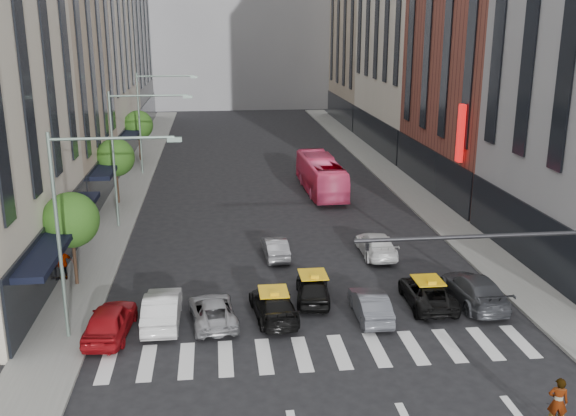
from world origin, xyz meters
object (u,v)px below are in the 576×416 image
object	(u,v)px
bus	(321,175)
pedestrian_far	(63,263)
streetlamp_near	(79,209)
taxi_left	(274,305)
taxi_center	(313,288)
car_white_front	(162,308)
streetlamp_far	(150,110)
streetlamp_mid	(127,141)
car_red	(110,320)

from	to	relation	value
bus	pedestrian_far	distance (m)	23.93
streetlamp_near	taxi_left	xyz separation A→B (m)	(8.18, 1.07, -5.25)
taxi_center	car_white_front	bearing A→B (deg)	19.49
taxi_center	streetlamp_far	bearing A→B (deg)	-64.17
streetlamp_mid	car_red	xyz separation A→B (m)	(0.84, -15.91, -5.16)
streetlamp_far	taxi_center	size ratio (longest dim) A/B	2.22
taxi_center	pedestrian_far	size ratio (longest dim) A/B	2.20
taxi_left	pedestrian_far	size ratio (longest dim) A/B	2.46
pedestrian_far	car_red	bearing A→B (deg)	100.96
car_white_front	taxi_center	bearing A→B (deg)	-166.57
taxi_left	bus	xyz separation A→B (m)	(6.01, 22.70, 0.81)
car_red	car_white_front	xyz separation A→B (m)	(2.20, 0.99, 0.00)
car_red	car_white_front	size ratio (longest dim) A/B	0.96
streetlamp_far	pedestrian_far	bearing A→B (deg)	-95.77
taxi_left	streetlamp_near	bearing A→B (deg)	1.84
streetlamp_near	car_red	size ratio (longest dim) A/B	2.06
streetlamp_mid	pedestrian_far	bearing A→B (deg)	-105.34
streetlamp_far	taxi_left	distance (m)	32.42
car_white_front	streetlamp_near	bearing A→B (deg)	19.90
streetlamp_near	bus	distance (m)	28.04
streetlamp_far	bus	bearing A→B (deg)	-30.11
car_red	pedestrian_far	world-z (taller)	pedestrian_far
streetlamp_near	taxi_center	distance (m)	11.87
streetlamp_mid	car_red	size ratio (longest dim) A/B	2.06
streetlamp_near	car_red	world-z (taller)	streetlamp_near
car_red	car_white_front	distance (m)	2.41
taxi_left	streetlamp_far	bearing A→B (deg)	-80.83
streetlamp_mid	taxi_center	world-z (taller)	streetlamp_mid
streetlamp_mid	bus	xyz separation A→B (m)	(14.18, 7.77, -4.44)
streetlamp_mid	streetlamp_far	size ratio (longest dim) A/B	1.00
bus	taxi_left	bearing A→B (deg)	73.75
streetlamp_mid	taxi_center	xyz separation A→B (m)	(10.30, -13.24, -5.21)
taxi_left	streetlamp_mid	bearing A→B (deg)	-66.92
streetlamp_near	taxi_center	bearing A→B (deg)	15.03
car_white_front	bus	world-z (taller)	bus
streetlamp_near	streetlamp_mid	world-z (taller)	same
streetlamp_near	taxi_left	bearing A→B (deg)	7.48
streetlamp_mid	streetlamp_far	xyz separation A→B (m)	(0.00, 16.00, 0.00)
streetlamp_near	taxi_left	world-z (taller)	streetlamp_near
car_white_front	pedestrian_far	size ratio (longest dim) A/B	2.47
streetlamp_mid	pedestrian_far	size ratio (longest dim) A/B	4.89
streetlamp_far	streetlamp_mid	bearing A→B (deg)	-90.00
bus	taxi_center	bearing A→B (deg)	78.10
car_red	bus	size ratio (longest dim) A/B	0.42
car_white_front	streetlamp_far	bearing A→B (deg)	-84.02
taxi_left	pedestrian_far	world-z (taller)	pedestrian_far
streetlamp_near	bus	world-z (taller)	streetlamp_near
car_red	bus	xyz separation A→B (m)	(13.34, 23.68, 0.72)
car_white_front	taxi_center	size ratio (longest dim) A/B	1.12
taxi_left	pedestrian_far	xyz separation A→B (m)	(-10.73, 5.61, 0.41)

